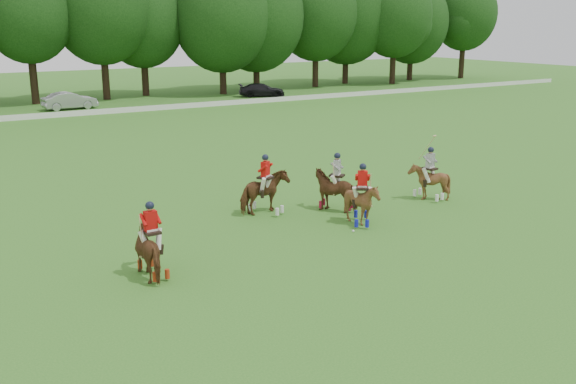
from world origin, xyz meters
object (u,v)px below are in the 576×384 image
car_mid (70,101)px  car_right (262,90)px  polo_red_a (152,250)px  polo_stripe_a (337,189)px  polo_red_c (362,203)px  polo_stripe_b (429,181)px  polo_ball (353,231)px  polo_red_b (266,193)px

car_mid → car_right: bearing=-94.5°
car_right → polo_red_a: (-25.72, -40.09, 0.16)m
polo_red_a → polo_stripe_a: bearing=18.5°
polo_red_c → polo_stripe_b: bearing=15.8°
car_mid → polo_stripe_b: 38.45m
car_mid → polo_ball: bearing=176.7°
car_mid → polo_stripe_a: size_ratio=1.95×
polo_red_a → car_right: bearing=57.3°
polo_red_a → polo_red_b: 7.16m
car_mid → polo_stripe_a: bearing=178.5°
car_mid → polo_red_b: bearing=174.3°
polo_stripe_a → car_right: bearing=65.4°
polo_red_a → polo_stripe_b: 13.15m
polo_red_a → polo_red_b: bearing=33.0°
polo_stripe_b → polo_red_b: bearing=165.9°
car_mid → polo_red_c: 39.27m
car_right → polo_stripe_b: 40.02m
polo_ball → car_mid: bearing=91.2°
car_right → polo_red_c: (-17.31, -39.23, 0.17)m
polo_stripe_b → polo_ball: 5.76m
polo_red_b → polo_red_a: bearing=-147.0°
polo_red_a → polo_red_c: bearing=5.8°
polo_red_a → polo_stripe_b: (12.97, 2.15, -0.02)m
polo_red_c → polo_stripe_a: 2.07m
car_mid → polo_stripe_a: 37.23m
polo_ball → polo_red_c: bearing=36.4°
car_mid → polo_stripe_a: polo_stripe_a is taller
polo_stripe_a → polo_red_b: bearing=160.0°
car_mid → car_right: 18.98m
polo_red_b → polo_red_c: size_ratio=1.03×
polo_red_a → polo_ball: polo_red_a is taller
polo_stripe_a → polo_stripe_b: (4.26, -0.76, -0.03)m
polo_red_a → polo_stripe_b: polo_stripe_b is taller
car_right → polo_ball: bearing=176.9°
car_right → polo_red_c: size_ratio=1.99×
polo_red_b → polo_ball: (1.58, -3.65, -0.82)m
polo_red_b → polo_red_c: bearing=-51.7°
car_mid → polo_red_a: polo_red_a is taller
polo_red_c → polo_stripe_b: (4.56, 1.29, -0.02)m
car_right → polo_red_a: size_ratio=2.01×
polo_red_a → polo_stripe_a: (8.71, 2.91, 0.02)m
polo_red_c → car_mid: bearing=92.4°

